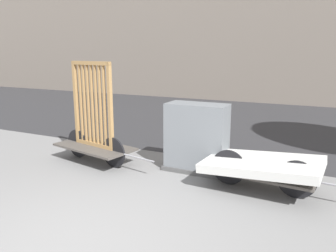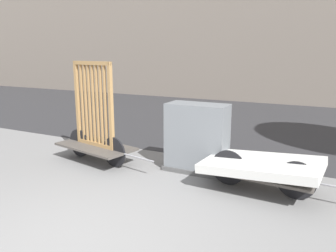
{
  "view_description": "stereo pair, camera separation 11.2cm",
  "coord_description": "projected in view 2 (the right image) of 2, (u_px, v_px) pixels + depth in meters",
  "views": [
    {
      "loc": [
        2.39,
        -2.37,
        2.12
      ],
      "look_at": [
        0.0,
        2.61,
        0.89
      ],
      "focal_mm": 35.0,
      "sensor_mm": 36.0,
      "label": 1
    },
    {
      "loc": [
        2.49,
        -2.32,
        2.12
      ],
      "look_at": [
        0.0,
        2.61,
        0.89
      ],
      "focal_mm": 35.0,
      "sensor_mm": 36.0,
      "label": 2
    }
  ],
  "objects": [
    {
      "name": "ground_plane",
      "position": [
        61.0,
        251.0,
        3.58
      ],
      "size": [
        60.0,
        60.0,
        0.0
      ],
      "primitive_type": "plane",
      "color": "slate"
    },
    {
      "name": "bike_cart_with_bedframe",
      "position": [
        95.0,
        131.0,
        6.42
      ],
      "size": [
        2.36,
        1.09,
        1.97
      ],
      "rotation": [
        0.0,
        0.0,
        -0.2
      ],
      "color": "#4C4742",
      "rests_on": "ground_plane"
    },
    {
      "name": "bike_cart_with_mattress",
      "position": [
        261.0,
        167.0,
        5.05
      ],
      "size": [
        2.43,
        1.18,
        0.58
      ],
      "rotation": [
        0.0,
        0.0,
        -0.08
      ],
      "color": "#4C4742",
      "rests_on": "ground_plane"
    },
    {
      "name": "road_strip",
      "position": [
        243.0,
        121.0,
        10.46
      ],
      "size": [
        56.0,
        8.33,
        0.01
      ],
      "color": "#2D2D30",
      "rests_on": "ground_plane"
    },
    {
      "name": "utility_cabinet",
      "position": [
        197.0,
        140.0,
        5.93
      ],
      "size": [
        1.15,
        0.58,
        1.24
      ],
      "color": "#4C4C4C",
      "rests_on": "ground_plane"
    }
  ]
}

